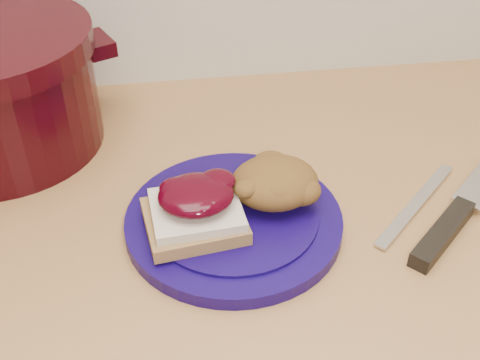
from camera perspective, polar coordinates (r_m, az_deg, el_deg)
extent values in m
cylinder|color=#100546|center=(0.67, -0.60, -3.94)|extent=(0.25, 0.25, 0.02)
cube|color=olive|center=(0.64, -4.34, -3.88)|extent=(0.11, 0.10, 0.02)
cube|color=beige|center=(0.64, -4.17, -2.84)|extent=(0.10, 0.09, 0.01)
ellipsoid|color=black|center=(0.63, -4.20, -1.42)|extent=(0.08, 0.07, 0.02)
ellipsoid|color=brown|center=(0.67, 3.31, -0.22)|extent=(0.10, 0.09, 0.05)
cube|color=black|center=(0.69, 18.66, -4.82)|extent=(0.10, 0.10, 0.02)
cube|color=silver|center=(0.73, 16.35, -2.17)|extent=(0.14, 0.14, 0.00)
cube|color=black|center=(0.85, -13.46, 12.39)|extent=(0.06, 0.07, 0.02)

